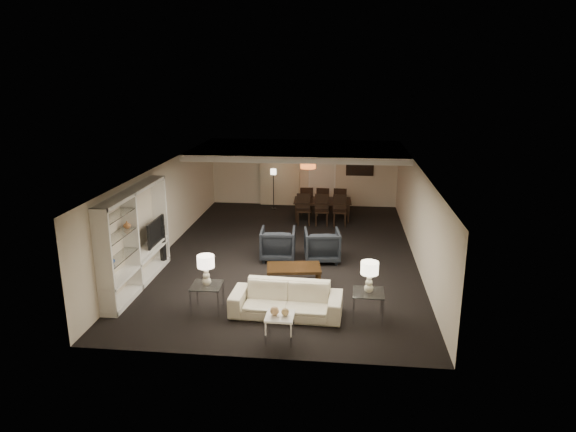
{
  "coord_description": "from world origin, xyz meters",
  "views": [
    {
      "loc": [
        1.47,
        -13.56,
        4.98
      ],
      "look_at": [
        0.0,
        0.0,
        1.1
      ],
      "focal_mm": 32.0,
      "sensor_mm": 36.0,
      "label": 1
    }
  ],
  "objects_px": {
    "floor_speaker": "(163,245)",
    "vase_amber": "(127,225)",
    "sofa": "(286,300)",
    "marble_table": "(280,328)",
    "floor_lamp": "(273,189)",
    "side_table_right": "(368,305)",
    "table_lamp_right": "(369,277)",
    "chair_nr": "(340,211)",
    "side_table_left": "(207,298)",
    "pendant_light": "(308,165)",
    "chair_fl": "(306,200)",
    "chair_nm": "(322,210)",
    "chair_fm": "(323,201)",
    "armchair_left": "(278,244)",
    "table_lamp_left": "(206,270)",
    "chair_nl": "(304,210)",
    "coffee_table": "(294,275)",
    "dining_table": "(322,210)",
    "chair_fr": "(340,201)",
    "television": "(152,231)",
    "armchair_right": "(322,245)"
  },
  "relations": [
    {
      "from": "side_table_left",
      "to": "side_table_right",
      "type": "height_order",
      "value": "same"
    },
    {
      "from": "table_lamp_left",
      "to": "vase_amber",
      "type": "height_order",
      "value": "vase_amber"
    },
    {
      "from": "chair_fl",
      "to": "floor_lamp",
      "type": "xyz_separation_m",
      "value": [
        -1.27,
        0.64,
        0.24
      ]
    },
    {
      "from": "dining_table",
      "to": "chair_fr",
      "type": "height_order",
      "value": "chair_fr"
    },
    {
      "from": "chair_nm",
      "to": "chair_fl",
      "type": "height_order",
      "value": "same"
    },
    {
      "from": "armchair_left",
      "to": "chair_fl",
      "type": "distance_m",
      "value": 4.64
    },
    {
      "from": "side_table_left",
      "to": "sofa",
      "type": "bearing_deg",
      "value": 0.0
    },
    {
      "from": "chair_nm",
      "to": "chair_nr",
      "type": "distance_m",
      "value": 0.6
    },
    {
      "from": "table_lamp_right",
      "to": "chair_nr",
      "type": "relative_size",
      "value": 0.65
    },
    {
      "from": "side_table_left",
      "to": "floor_speaker",
      "type": "height_order",
      "value": "floor_speaker"
    },
    {
      "from": "side_table_right",
      "to": "vase_amber",
      "type": "bearing_deg",
      "value": 172.26
    },
    {
      "from": "vase_amber",
      "to": "chair_fl",
      "type": "xyz_separation_m",
      "value": [
        3.52,
        7.19,
        -1.14
      ]
    },
    {
      "from": "floor_lamp",
      "to": "side_table_right",
      "type": "bearing_deg",
      "value": -69.87
    },
    {
      "from": "table_lamp_left",
      "to": "floor_speaker",
      "type": "xyz_separation_m",
      "value": [
        -1.87,
        2.54,
        -0.38
      ]
    },
    {
      "from": "chair_fm",
      "to": "floor_lamp",
      "type": "distance_m",
      "value": 1.99
    },
    {
      "from": "floor_speaker",
      "to": "vase_amber",
      "type": "bearing_deg",
      "value": -72.65
    },
    {
      "from": "table_lamp_left",
      "to": "side_table_right",
      "type": "bearing_deg",
      "value": 0.0
    },
    {
      "from": "vase_amber",
      "to": "floor_speaker",
      "type": "bearing_deg",
      "value": 86.41
    },
    {
      "from": "table_lamp_right",
      "to": "dining_table",
      "type": "bearing_deg",
      "value": 99.84
    },
    {
      "from": "vase_amber",
      "to": "chair_fm",
      "type": "relative_size",
      "value": 0.17
    },
    {
      "from": "side_table_left",
      "to": "pendant_light",
      "type": "bearing_deg",
      "value": 77.33
    },
    {
      "from": "television",
      "to": "chair_fl",
      "type": "distance_m",
      "value": 6.83
    },
    {
      "from": "chair_nr",
      "to": "coffee_table",
      "type": "bearing_deg",
      "value": -104.07
    },
    {
      "from": "sofa",
      "to": "armchair_left",
      "type": "xyz_separation_m",
      "value": [
        -0.6,
        3.3,
        0.09
      ]
    },
    {
      "from": "television",
      "to": "vase_amber",
      "type": "xyz_separation_m",
      "value": [
        -0.03,
        -1.34,
        0.58
      ]
    },
    {
      "from": "side_table_right",
      "to": "armchair_right",
      "type": "bearing_deg",
      "value": 108.43
    },
    {
      "from": "table_lamp_left",
      "to": "chair_nm",
      "type": "xyz_separation_m",
      "value": [
        2.14,
        6.62,
        -0.42
      ]
    },
    {
      "from": "armchair_left",
      "to": "chair_fm",
      "type": "height_order",
      "value": "chair_fm"
    },
    {
      "from": "table_lamp_right",
      "to": "chair_nm",
      "type": "relative_size",
      "value": 0.65
    },
    {
      "from": "pendant_light",
      "to": "side_table_right",
      "type": "bearing_deg",
      "value": -76.26
    },
    {
      "from": "armchair_left",
      "to": "floor_speaker",
      "type": "height_order",
      "value": "floor_speaker"
    },
    {
      "from": "table_lamp_left",
      "to": "vase_amber",
      "type": "xyz_separation_m",
      "value": [
        -1.98,
        0.73,
        0.72
      ]
    },
    {
      "from": "side_table_left",
      "to": "floor_speaker",
      "type": "distance_m",
      "value": 3.17
    },
    {
      "from": "sofa",
      "to": "dining_table",
      "type": "height_order",
      "value": "dining_table"
    },
    {
      "from": "chair_nr",
      "to": "floor_lamp",
      "type": "xyz_separation_m",
      "value": [
        -2.47,
        1.94,
        0.24
      ]
    },
    {
      "from": "floor_speaker",
      "to": "dining_table",
      "type": "distance_m",
      "value": 6.2
    },
    {
      "from": "vase_amber",
      "to": "chair_nr",
      "type": "xyz_separation_m",
      "value": [
        4.72,
        5.89,
        -1.14
      ]
    },
    {
      "from": "side_table_left",
      "to": "vase_amber",
      "type": "relative_size",
      "value": 3.71
    },
    {
      "from": "table_lamp_right",
      "to": "television",
      "type": "bearing_deg",
      "value": 158.83
    },
    {
      "from": "pendant_light",
      "to": "armchair_left",
      "type": "bearing_deg",
      "value": -97.63
    },
    {
      "from": "floor_speaker",
      "to": "chair_nr",
      "type": "height_order",
      "value": "floor_speaker"
    },
    {
      "from": "table_lamp_right",
      "to": "marble_table",
      "type": "xyz_separation_m",
      "value": [
        -1.7,
        -1.1,
        -0.66
      ]
    },
    {
      "from": "sofa",
      "to": "marble_table",
      "type": "bearing_deg",
      "value": -87.45
    },
    {
      "from": "table_lamp_right",
      "to": "chair_nr",
      "type": "xyz_separation_m",
      "value": [
        -0.66,
        6.62,
        -0.42
      ]
    },
    {
      "from": "floor_speaker",
      "to": "marble_table",
      "type": "bearing_deg",
      "value": -24.67
    },
    {
      "from": "side_table_right",
      "to": "vase_amber",
      "type": "distance_m",
      "value": 5.6
    },
    {
      "from": "armchair_left",
      "to": "chair_nl",
      "type": "distance_m",
      "value": 3.35
    },
    {
      "from": "chair_nl",
      "to": "chair_fl",
      "type": "xyz_separation_m",
      "value": [
        0.0,
        1.3,
        0.0
      ]
    },
    {
      "from": "chair_fm",
      "to": "armchair_left",
      "type": "bearing_deg",
      "value": 81.5
    },
    {
      "from": "coffee_table",
      "to": "chair_nr",
      "type": "relative_size",
      "value": 1.26
    }
  ]
}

